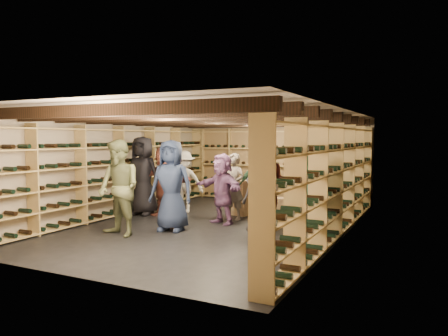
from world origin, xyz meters
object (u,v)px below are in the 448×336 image
person_0 (143,176)px  person_9 (184,182)px  crate_loose (297,208)px  person_11 (222,189)px  person_7 (234,186)px  person_6 (171,185)px  crate_stack_left (239,197)px  person_8 (270,182)px  person_4 (305,198)px  person_2 (119,188)px  person_12 (261,190)px  person_10 (258,188)px  person_5 (165,181)px  crate_stack_right (285,205)px

person_0 → person_9: bearing=46.2°
crate_loose → person_11: bearing=-113.5°
crate_loose → person_7: size_ratio=0.33×
person_9 → person_6: bearing=-83.2°
person_7 → crate_stack_left: bearing=113.9°
person_0 → person_11: 2.23m
crate_stack_left → person_11: size_ratio=0.55×
person_6 → person_8: (1.36, 2.03, -0.05)m
person_0 → person_4: (4.29, -0.90, -0.18)m
person_4 → person_9: person_4 is taller
person_2 → person_9: 2.87m
person_2 → person_12: size_ratio=1.12×
person_9 → person_8: bearing=-16.9°
person_6 → person_10: (1.27, 1.49, -0.13)m
person_0 → person_10: bearing=4.6°
crate_stack_left → crate_loose: crate_stack_left is taller
person_9 → crate_stack_left: bearing=-8.3°
person_6 → person_8: size_ratio=1.06×
person_0 → person_11: (2.22, -0.14, -0.18)m
crate_stack_left → person_5: 1.84m
crate_stack_right → crate_loose: size_ratio=1.04×
crate_stack_left → person_10: size_ratio=0.54×
person_2 → person_8: size_ratio=1.07×
person_11 → crate_stack_right: bearing=94.6°
person_4 → person_6: 2.68m
person_4 → person_11: bearing=178.1°
person_5 → person_8: bearing=15.1°
crate_stack_right → person_9: 2.64m
person_10 → person_5: bearing=-178.1°
person_5 → crate_stack_right: bearing=36.6°
person_2 → person_8: person_2 is taller
person_10 → crate_stack_right: bearing=84.9°
crate_stack_right → person_8: 1.35m
person_2 → person_7: (1.22, 2.52, -0.16)m
person_7 → person_8: size_ratio=0.88×
crate_stack_right → person_4: (1.32, -2.85, 0.61)m
crate_loose → person_12: 2.69m
crate_stack_left → person_4: 2.90m
person_9 → person_12: person_12 is taller
person_5 → person_10: bearing=2.9°
person_0 → person_9: 1.04m
person_8 → person_11: 1.21m
person_10 → person_7: bearing=163.5°
crate_stack_right → person_2: 4.57m
crate_stack_left → person_6: size_ratio=0.46×
person_0 → person_5: size_ratio=1.12×
person_5 → person_7: bearing=10.1°
crate_stack_left → person_8: (0.87, -0.19, 0.44)m
person_9 → person_11: size_ratio=1.01×
person_4 → person_12: person_12 is taller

